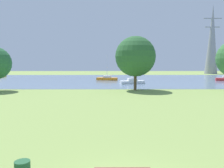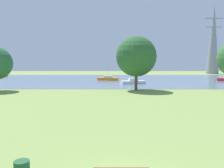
% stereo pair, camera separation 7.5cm
% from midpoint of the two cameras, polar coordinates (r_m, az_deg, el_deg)
% --- Properties ---
extents(ground_plane, '(160.00, 160.00, 0.00)m').
position_cam_midpoint_polar(ground_plane, '(29.54, 0.51, -3.09)').
color(ground_plane, '#7F994C').
extents(water_surface, '(140.00, 40.00, 0.02)m').
position_cam_midpoint_polar(water_surface, '(57.38, 0.19, 1.07)').
color(water_surface, slate).
rests_on(water_surface, ground).
extents(sailboat_white, '(5.02, 2.67, 5.20)m').
position_cam_midpoint_polar(sailboat_white, '(46.80, 5.01, 0.59)').
color(sailboat_white, white).
rests_on(sailboat_white, water_surface).
extents(sailboat_orange, '(5.03, 2.79, 6.06)m').
position_cam_midpoint_polar(sailboat_orange, '(55.61, -1.08, 1.38)').
color(sailboat_orange, orange).
rests_on(sailboat_orange, water_surface).
extents(tree_mid_shore, '(6.13, 6.13, 8.21)m').
position_cam_midpoint_polar(tree_mid_shore, '(36.28, 5.77, 6.61)').
color(tree_mid_shore, brown).
rests_on(tree_mid_shore, ground).
extents(electricity_pylon, '(6.40, 4.40, 24.33)m').
position_cam_midpoint_polar(electricity_pylon, '(92.32, 23.05, 9.85)').
color(electricity_pylon, gray).
rests_on(electricity_pylon, ground).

